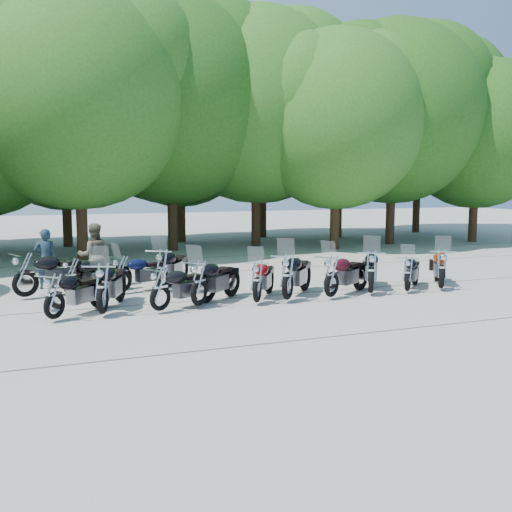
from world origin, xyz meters
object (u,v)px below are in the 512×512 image
object	(u,v)px
motorcycle_6	(332,275)
rider_1	(94,255)
motorcycle_11	(73,275)
motorcycle_8	(408,273)
motorcycle_9	(442,267)
motorcycle_3	(199,282)
motorcycle_10	(25,273)
motorcycle_7	(371,270)
motorcycle_4	(257,280)
motorcycle_12	(122,273)
motorcycle_1	(102,287)
motorcycle_13	(162,268)
motorcycle_0	(54,295)
motorcycle_5	(288,275)
motorcycle_2	(160,288)
rider_0	(46,259)

from	to	relation	value
motorcycle_6	rider_1	size ratio (longest dim) A/B	1.24
motorcycle_11	motorcycle_8	bearing A→B (deg)	-132.17
motorcycle_9	motorcycle_3	bearing A→B (deg)	33.03
motorcycle_8	motorcycle_11	bearing A→B (deg)	25.93
motorcycle_10	motorcycle_11	xyz separation A→B (m)	(1.18, -0.12, -0.11)
motorcycle_7	motorcycle_4	bearing A→B (deg)	32.59
motorcycle_12	motorcycle_3	bearing A→B (deg)	-174.10
motorcycle_1	motorcycle_3	bearing A→B (deg)	-156.61
motorcycle_11	motorcycle_12	world-z (taller)	motorcycle_12
motorcycle_13	motorcycle_4	bearing A→B (deg)	158.39
motorcycle_0	motorcycle_13	bearing A→B (deg)	-92.21
motorcycle_5	motorcycle_9	xyz separation A→B (m)	(4.74, -0.09, -0.04)
rider_1	motorcycle_4	bearing A→B (deg)	132.12
motorcycle_2	motorcycle_3	distance (m)	1.02
motorcycle_5	motorcycle_10	size ratio (longest dim) A/B	1.01
motorcycle_3	motorcycle_10	xyz separation A→B (m)	(-3.93, 2.75, 0.04)
motorcycle_5	motorcycle_11	size ratio (longest dim) A/B	1.19
motorcycle_6	rider_0	world-z (taller)	rider_0
motorcycle_4	motorcycle_10	size ratio (longest dim) A/B	0.90
motorcycle_4	motorcycle_8	size ratio (longest dim) A/B	1.08
motorcycle_4	motorcycle_11	bearing A→B (deg)	0.45
motorcycle_9	motorcycle_1	bearing A→B (deg)	33.99
motorcycle_5	motorcycle_6	world-z (taller)	motorcycle_5
motorcycle_6	motorcycle_11	bearing A→B (deg)	33.83
motorcycle_4	motorcycle_3	bearing A→B (deg)	28.87
motorcycle_4	motorcycle_12	size ratio (longest dim) A/B	1.05
motorcycle_8	motorcycle_12	xyz separation A→B (m)	(-7.40, 2.78, 0.02)
motorcycle_4	motorcycle_5	xyz separation A→B (m)	(0.84, -0.01, 0.07)
motorcycle_4	motorcycle_6	bearing A→B (deg)	-148.75
rider_0	motorcycle_5	bearing A→B (deg)	141.26
motorcycle_12	motorcycle_13	size ratio (longest dim) A/B	0.88
motorcycle_0	motorcycle_11	xyz separation A→B (m)	(0.62, 2.81, -0.01)
motorcycle_8	motorcycle_5	bearing A→B (deg)	42.84
motorcycle_0	motorcycle_3	size ratio (longest dim) A/B	0.91
motorcycle_4	motorcycle_6	world-z (taller)	motorcycle_6
motorcycle_6	motorcycle_8	bearing A→B (deg)	-122.16
motorcycle_1	motorcycle_5	bearing A→B (deg)	-159.30
motorcycle_11	motorcycle_13	bearing A→B (deg)	-117.52
motorcycle_4	motorcycle_11	size ratio (longest dim) A/B	1.06
rider_0	motorcycle_2	bearing A→B (deg)	116.80
motorcycle_2	motorcycle_13	distance (m)	2.77
motorcycle_1	rider_1	size ratio (longest dim) A/B	1.31
motorcycle_13	motorcycle_11	bearing A→B (deg)	29.82
motorcycle_4	motorcycle_10	distance (m)	6.12
motorcycle_4	motorcycle_11	distance (m)	5.04
motorcycle_9	motorcycle_13	xyz separation A→B (m)	(-7.41, 2.71, 0.02)
motorcycle_3	motorcycle_12	bearing A→B (deg)	-13.20
motorcycle_11	motorcycle_4	bearing A→B (deg)	-147.12
motorcycle_3	motorcycle_4	size ratio (longest dim) A/B	1.05
motorcycle_10	motorcycle_6	bearing A→B (deg)	-131.76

